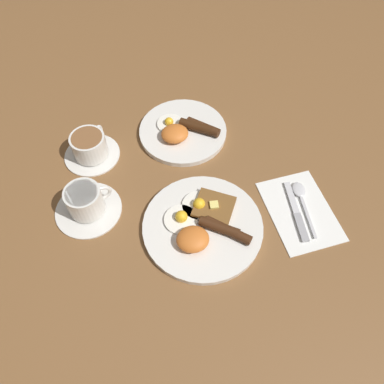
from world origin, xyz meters
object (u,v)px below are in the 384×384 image
at_px(breakfast_plate_far, 184,131).
at_px(knife, 297,214).
at_px(breakfast_plate_near, 203,225).
at_px(teacup_near, 86,203).
at_px(teacup_far, 90,147).
at_px(spoon, 301,195).

height_order(breakfast_plate_far, knife, breakfast_plate_far).
distance_m(breakfast_plate_near, teacup_near, 0.28).
relative_size(teacup_far, knife, 0.88).
bearing_deg(teacup_far, spoon, -23.67).
bearing_deg(breakfast_plate_near, teacup_far, 133.25).
bearing_deg(breakfast_plate_far, breakfast_plate_near, -90.44).
height_order(teacup_near, teacup_far, teacup_near).
distance_m(breakfast_plate_far, knife, 0.38).
relative_size(breakfast_plate_far, teacup_far, 1.65).
distance_m(teacup_near, teacup_far, 0.17).
bearing_deg(knife, spoon, -25.32).
bearing_deg(teacup_near, spoon, -5.31).
bearing_deg(teacup_far, knife, -29.41).
bearing_deg(knife, breakfast_plate_near, 91.48).
distance_m(breakfast_plate_far, teacup_near, 0.34).
height_order(teacup_far, spoon, teacup_far).
xyz_separation_m(breakfast_plate_near, spoon, (0.25, 0.05, -0.00)).
bearing_deg(spoon, teacup_near, 86.54).
height_order(breakfast_plate_near, teacup_near, teacup_near).
relative_size(breakfast_plate_near, knife, 1.68).
bearing_deg(breakfast_plate_near, breakfast_plate_far, 89.56).
relative_size(teacup_near, knife, 0.96).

